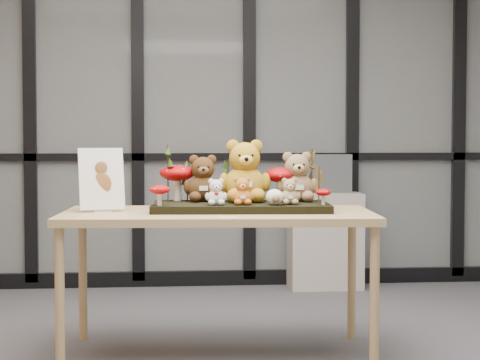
{
  "coord_description": "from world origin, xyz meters",
  "views": [
    {
      "loc": [
        -0.29,
        -4.55,
        1.23
      ],
      "look_at": [
        0.16,
        0.19,
        0.98
      ],
      "focal_mm": 65.0,
      "sensor_mm": 36.0,
      "label": 1
    }
  ],
  "objects": [
    {
      "name": "room_shell",
      "position": [
        0.0,
        0.0,
        1.68
      ],
      "size": [
        5.0,
        5.0,
        5.0
      ],
      "color": "#B7B4AD",
      "rests_on": "floor"
    },
    {
      "name": "glass_partition",
      "position": [
        -0.0,
        2.47,
        1.42
      ],
      "size": [
        4.9,
        0.06,
        2.78
      ],
      "color": "#2D383F",
      "rests_on": "floor"
    },
    {
      "name": "display_table",
      "position": [
        0.04,
        0.23,
        0.74
      ],
      "size": [
        1.77,
        0.97,
        0.8
      ],
      "rotation": [
        0.0,
        0.0,
        -0.07
      ],
      "color": "tan",
      "rests_on": "floor"
    },
    {
      "name": "diorama_tray",
      "position": [
        0.17,
        0.28,
        0.82
      ],
      "size": [
        1.02,
        0.56,
        0.04
      ],
      "primitive_type": "cube",
      "rotation": [
        0.0,
        0.0,
        -0.07
      ],
      "color": "black",
      "rests_on": "display_table"
    },
    {
      "name": "bear_pooh_yellow",
      "position": [
        0.2,
        0.37,
        1.04
      ],
      "size": [
        0.32,
        0.29,
        0.39
      ],
      "primitive_type": null,
      "rotation": [
        0.0,
        0.0,
        -0.07
      ],
      "color": "#AF801B",
      "rests_on": "diorama_tray"
    },
    {
      "name": "bear_brown_medium",
      "position": [
        -0.03,
        0.41,
        0.99
      ],
      "size": [
        0.24,
        0.22,
        0.29
      ],
      "primitive_type": null,
      "rotation": [
        0.0,
        0.0,
        -0.07
      ],
      "color": "#412711",
      "rests_on": "diorama_tray"
    },
    {
      "name": "bear_tan_back",
      "position": [
        0.5,
        0.37,
        1.0
      ],
      "size": [
        0.25,
        0.23,
        0.31
      ],
      "primitive_type": null,
      "rotation": [
        0.0,
        0.0,
        -0.07
      ],
      "color": "olive",
      "rests_on": "diorama_tray"
    },
    {
      "name": "bear_small_yellow",
      "position": [
        0.17,
        0.15,
        0.93
      ],
      "size": [
        0.14,
        0.13,
        0.17
      ],
      "primitive_type": null,
      "rotation": [
        0.0,
        0.0,
        -0.07
      ],
      "color": "#C06821",
      "rests_on": "diorama_tray"
    },
    {
      "name": "bear_white_bow",
      "position": [
        0.02,
        0.15,
        0.93
      ],
      "size": [
        0.13,
        0.12,
        0.16
      ],
      "primitive_type": null,
      "rotation": [
        0.0,
        0.0,
        -0.07
      ],
      "color": "white",
      "rests_on": "diorama_tray"
    },
    {
      "name": "bear_beige_small",
      "position": [
        0.43,
        0.15,
        0.93
      ],
      "size": [
        0.13,
        0.12,
        0.16
      ],
      "primitive_type": null,
      "rotation": [
        0.0,
        0.0,
        -0.07
      ],
      "color": "#998458",
      "rests_on": "diorama_tray"
    },
    {
      "name": "plush_cream_hedgehog",
      "position": [
        0.34,
        0.12,
        0.89
      ],
      "size": [
        0.08,
        0.07,
        0.1
      ],
      "primitive_type": null,
      "rotation": [
        0.0,
        0.0,
        -0.07
      ],
      "color": "white",
      "rests_on": "diorama_tray"
    },
    {
      "name": "mushroom_back_left",
      "position": [
        -0.18,
        0.49,
        0.96
      ],
      "size": [
        0.21,
        0.21,
        0.23
      ],
      "primitive_type": null,
      "color": "#8F0407",
      "rests_on": "diorama_tray"
    },
    {
      "name": "mushroom_back_right",
      "position": [
        0.42,
        0.4,
        0.95
      ],
      "size": [
        0.19,
        0.19,
        0.22
      ],
      "primitive_type": null,
      "color": "#8F0407",
      "rests_on": "diorama_tray"
    },
    {
      "name": "mushroom_front_left",
      "position": [
        -0.28,
        0.14,
        0.91
      ],
      "size": [
        0.11,
        0.11,
        0.12
      ],
      "primitive_type": null,
      "color": "#8F0407",
      "rests_on": "diorama_tray"
    },
    {
      "name": "mushroom_front_right",
      "position": [
        0.61,
        0.12,
        0.89
      ],
      "size": [
        0.09,
        0.09,
        0.1
      ],
      "primitive_type": null,
      "color": "#8F0407",
      "rests_on": "diorama_tray"
    },
    {
      "name": "sprig_green_far_left",
      "position": [
        -0.23,
        0.44,
        1.01
      ],
      "size": [
        0.05,
        0.05,
        0.33
      ],
      "primitive_type": null,
      "color": "#16360C",
      "rests_on": "diorama_tray"
    },
    {
      "name": "sprig_green_mid_left",
      "position": [
        -0.12,
        0.48,
        0.96
      ],
      "size": [
        0.05,
        0.05,
        0.23
      ],
      "primitive_type": null,
      "color": "#16360C",
      "rests_on": "diorama_tray"
    },
    {
      "name": "sprig_dry_far_right",
      "position": [
        0.59,
        0.36,
        1.0
      ],
      "size": [
        0.05,
        0.05,
        0.31
      ],
      "primitive_type": null,
      "color": "brown",
      "rests_on": "diorama_tray"
    },
    {
      "name": "sprig_dry_mid_right",
      "position": [
        0.61,
        0.23,
        0.95
      ],
      "size": [
        0.05,
        0.05,
        0.2
      ],
      "primitive_type": null,
      "color": "brown",
      "rests_on": "diorama_tray"
    },
    {
      "name": "sprig_green_centre",
      "position": [
        0.12,
        0.48,
        0.97
      ],
      "size": [
        0.05,
        0.05,
        0.24
      ],
      "primitive_type": null,
      "color": "#16360C",
      "rests_on": "diorama_tray"
    },
    {
      "name": "sign_holder",
      "position": [
        -0.6,
        0.29,
        0.97
      ],
      "size": [
        0.26,
        0.13,
        0.35
      ],
      "rotation": [
        0.0,
        0.0,
        0.25
      ],
      "color": "silver",
      "rests_on": "display_table"
    },
    {
      "name": "label_card",
      "position": [
        0.07,
        -0.12,
        0.8
      ],
      "size": [
        0.1,
        0.03,
        0.0
      ],
      "primitive_type": "cube",
      "color": "white",
      "rests_on": "display_table"
    },
    {
      "name": "cabinet",
      "position": [
        1.04,
        2.26,
        0.38
      ],
      "size": [
        0.57,
        0.33,
        0.76
      ],
      "primitive_type": "cube",
      "color": "#A49C92",
      "rests_on": "floor"
    },
    {
      "name": "monitor",
      "position": [
        1.04,
        2.28,
        0.92
      ],
      "size": [
        0.44,
        0.05,
        0.31
      ],
      "color": "#4D5055",
      "rests_on": "cabinet"
    }
  ]
}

